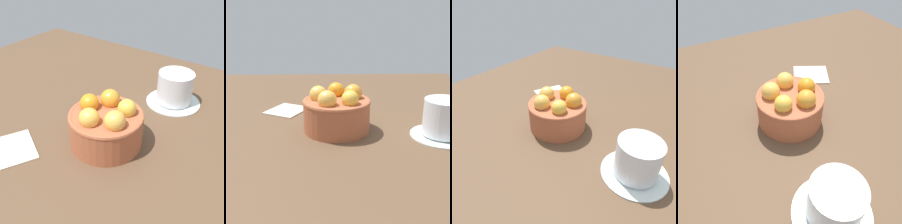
# 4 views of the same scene
# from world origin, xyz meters

# --- Properties ---
(ground_plane) EXTENTS (1.27, 0.97, 0.04)m
(ground_plane) POSITION_xyz_m (0.00, 0.00, -0.02)
(ground_plane) COLOR brown
(terracotta_bowl) EXTENTS (0.15, 0.15, 0.10)m
(terracotta_bowl) POSITION_xyz_m (0.00, 0.00, 0.05)
(terracotta_bowl) COLOR #AD5938
(terracotta_bowl) RESTS_ON ground_plane
(coffee_cup) EXTENTS (0.13, 0.13, 0.08)m
(coffee_cup) POSITION_xyz_m (-0.04, -0.22, 0.04)
(coffee_cup) COLOR silver
(coffee_cup) RESTS_ON ground_plane
(folded_napkin) EXTENTS (0.13, 0.12, 0.01)m
(folded_napkin) POSITION_xyz_m (0.14, 0.13, 0.00)
(folded_napkin) COLOR beige
(folded_napkin) RESTS_ON ground_plane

